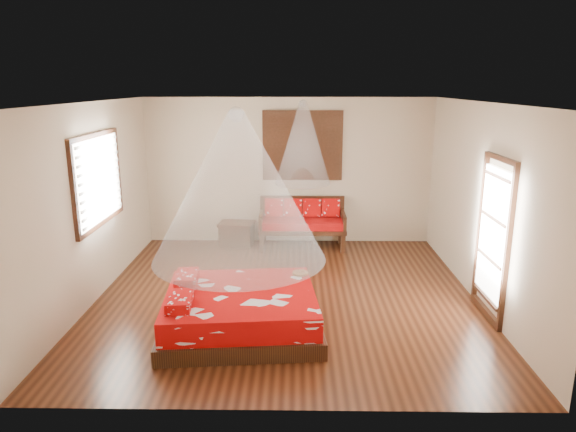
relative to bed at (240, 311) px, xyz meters
name	(u,v)px	position (x,y,z in m)	size (l,w,h in m)	color
room	(286,204)	(0.57, 1.06, 1.15)	(5.54, 5.54, 2.84)	#33170B
bed	(240,311)	(0.00, 0.00, 0.00)	(2.11, 1.95, 0.63)	black
daybed	(302,220)	(0.83, 3.44, 0.27)	(1.63, 0.72, 0.94)	black
storage_chest	(237,234)	(-0.43, 3.51, -0.02)	(0.71, 0.56, 0.45)	black
shutter_panel	(303,146)	(0.83, 3.78, 1.65)	(1.52, 0.06, 1.32)	black
window_left	(99,180)	(-2.14, 1.26, 1.45)	(0.10, 1.74, 1.34)	black
glazed_door	(493,239)	(3.28, 0.46, 0.82)	(0.08, 1.02, 2.16)	black
wine_tray	(300,271)	(0.77, 0.65, 0.30)	(0.22, 0.22, 0.18)	brown
mosquito_net_main	(238,187)	(0.02, 0.00, 1.60)	(2.12, 2.12, 1.80)	white
mosquito_net_daybed	(303,143)	(0.83, 3.31, 1.75)	(1.01, 1.01, 1.50)	white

